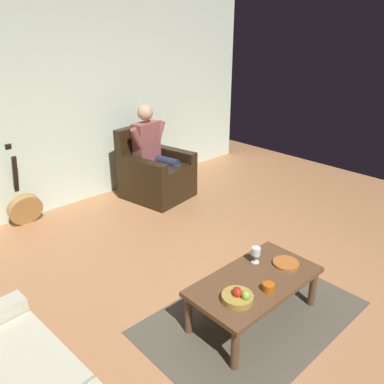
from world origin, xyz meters
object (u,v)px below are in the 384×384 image
(decorative_dish, at_px, (286,263))
(armchair, at_px, (155,174))
(coffee_table, at_px, (255,284))
(guitar, at_px, (25,207))
(candle_jar, at_px, (268,287))
(wine_glass_near, at_px, (256,252))
(fruit_bowl, at_px, (238,297))
(person_seated, at_px, (153,149))

(decorative_dish, bearing_deg, armchair, -104.04)
(armchair, height_order, coffee_table, armchair)
(guitar, xyz_separation_m, decorative_dish, (-1.03, 2.99, 0.17))
(armchair, bearing_deg, candle_jar, 59.41)
(armchair, xyz_separation_m, coffee_table, (0.99, 2.52, 0.00))
(coffee_table, bearing_deg, guitar, -76.94)
(armchair, xyz_separation_m, decorative_dish, (0.64, 2.57, 0.07))
(armchair, distance_m, coffee_table, 2.70)
(wine_glass_near, bearing_deg, coffee_table, 37.97)
(fruit_bowl, xyz_separation_m, candle_jar, (-0.26, 0.08, -0.01))
(coffee_table, height_order, wine_glass_near, wine_glass_near)
(coffee_table, height_order, decorative_dish, decorative_dish)
(fruit_bowl, bearing_deg, armchair, -116.50)
(fruit_bowl, xyz_separation_m, decorative_dish, (-0.65, -0.02, -0.03))
(armchair, relative_size, guitar, 0.99)
(candle_jar, bearing_deg, decorative_dish, -164.96)
(armchair, distance_m, decorative_dish, 2.65)
(coffee_table, distance_m, wine_glass_near, 0.28)
(wine_glass_near, xyz_separation_m, decorative_dish, (-0.16, 0.20, -0.09))
(guitar, relative_size, wine_glass_near, 6.87)
(fruit_bowl, bearing_deg, candle_jar, 162.42)
(guitar, bearing_deg, wine_glass_near, 107.38)
(wine_glass_near, bearing_deg, guitar, -72.62)
(person_seated, bearing_deg, guitar, -22.91)
(candle_jar, bearing_deg, coffee_table, -105.33)
(guitar, bearing_deg, fruit_bowl, 97.21)
(person_seated, relative_size, fruit_bowl, 5.43)
(armchair, distance_m, wine_glass_near, 2.50)
(armchair, xyz_separation_m, person_seated, (0.00, -0.02, 0.35))
(person_seated, xyz_separation_m, decorative_dish, (0.64, 2.59, -0.29))
(guitar, height_order, decorative_dish, guitar)
(person_seated, bearing_deg, candle_jar, 59.62)
(coffee_table, height_order, fruit_bowl, fruit_bowl)
(guitar, relative_size, fruit_bowl, 4.18)
(armchair, distance_m, candle_jar, 2.87)
(armchair, bearing_deg, wine_glass_near, 61.89)
(person_seated, bearing_deg, wine_glass_near, 62.10)
(coffee_table, xyz_separation_m, decorative_dish, (-0.35, 0.05, 0.06))
(decorative_dish, xyz_separation_m, candle_jar, (0.39, 0.11, 0.02))
(person_seated, distance_m, fruit_bowl, 2.92)
(armchair, height_order, decorative_dish, armchair)
(person_seated, height_order, wine_glass_near, person_seated)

